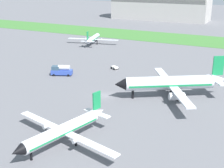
{
  "coord_description": "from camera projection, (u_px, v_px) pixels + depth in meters",
  "views": [
    {
      "loc": [
        34.34,
        -64.8,
        28.82
      ],
      "look_at": [
        1.35,
        1.09,
        3.0
      ],
      "focal_mm": 48.8,
      "sensor_mm": 36.0,
      "label": 1
    }
  ],
  "objects": [
    {
      "name": "ground_plane",
      "position": [
        105.0,
        95.0,
        78.72
      ],
      "size": [
        600.0,
        600.0,
        0.0
      ],
      "primitive_type": "plane",
      "color": "slate"
    },
    {
      "name": "fuel_truck_near_gate",
      "position": [
        61.0,
        70.0,
        94.48
      ],
      "size": [
        6.92,
        4.68,
        3.29
      ],
      "rotation": [
        0.0,
        0.0,
        3.53
      ],
      "color": "#334FB2",
      "rests_on": "ground_plane"
    },
    {
      "name": "baggage_cart_midfield",
      "position": [
        115.0,
        67.0,
        101.18
      ],
      "size": [
        2.94,
        2.72,
        0.9
      ],
      "rotation": [
        0.0,
        0.0,
        2.6
      ],
      "color": "white",
      "rests_on": "ground_plane"
    },
    {
      "name": "hangar_distant",
      "position": [
        161.0,
        0.0,
        217.0
      ],
      "size": [
        68.22,
        24.82,
        29.97
      ],
      "color": "#BCB7B2",
      "rests_on": "ground_plane"
    },
    {
      "name": "airplane_foreground_turboprop",
      "position": [
        64.0,
        130.0,
        55.17
      ],
      "size": [
        24.82,
        21.4,
        7.55
      ],
      "rotation": [
        0.0,
        0.0,
        4.47
      ],
      "color": "white",
      "rests_on": "ground_plane"
    },
    {
      "name": "airplane_midfield_jet",
      "position": [
        172.0,
        83.0,
        76.48
      ],
      "size": [
        26.2,
        26.18,
        10.46
      ],
      "rotation": [
        0.0,
        0.0,
        3.7
      ],
      "color": "silver",
      "rests_on": "ground_plane"
    },
    {
      "name": "grass_taxiway_strip",
      "position": [
        185.0,
        39.0,
        150.34
      ],
      "size": [
        360.0,
        28.0,
        0.08
      ],
      "primitive_type": "cube",
      "color": "#3D7533",
      "rests_on": "ground_plane"
    },
    {
      "name": "airplane_taxiing_turboprop",
      "position": [
        93.0,
        38.0,
        138.73
      ],
      "size": [
        23.23,
        20.03,
        7.07
      ],
      "rotation": [
        0.0,
        0.0,
        1.82
      ],
      "color": "silver",
      "rests_on": "ground_plane"
    }
  ]
}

